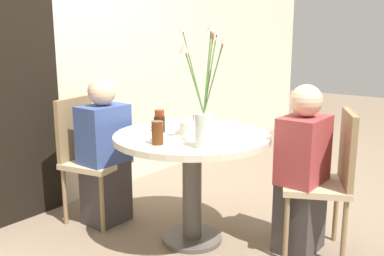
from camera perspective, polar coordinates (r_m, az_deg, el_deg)
ground_plane at (r=3.04m, az=0.00°, el=-14.68°), size 16.00×16.00×0.00m
wall_back at (r=3.62m, az=-15.95°, el=10.58°), size 8.00×0.05×2.60m
doorway_panel at (r=3.28m, az=-24.05°, el=5.04°), size 0.90×0.01×2.05m
dining_table at (r=2.82m, az=0.00°, el=-3.79°), size 1.02×1.02×0.75m
chair_right_flank at (r=3.29m, az=-13.81°, el=-3.05°), size 0.48×0.48×0.93m
chair_far_back at (r=2.83m, az=17.71°, el=-5.84°), size 0.54×0.54×0.93m
birthday_cake at (r=2.78m, az=0.27°, el=0.07°), size 0.19×0.19×0.13m
flower_vase at (r=2.41m, az=1.58°, el=3.05°), size 0.27×0.29×0.71m
side_plate at (r=2.54m, az=4.75°, el=-2.00°), size 0.16×0.16×0.01m
drink_glass_0 at (r=2.51m, az=-4.63°, el=-0.64°), size 0.07×0.07×0.14m
drink_glass_1 at (r=2.93m, az=-4.35°, el=1.18°), size 0.07×0.07×0.13m
drink_glass_2 at (r=2.84m, az=-4.36°, el=0.50°), size 0.07×0.07×0.10m
person_guest at (r=3.20m, az=-11.57°, el=-3.70°), size 0.34×0.24×1.09m
person_boy at (r=2.81m, az=14.45°, el=-6.09°), size 0.34×0.24×1.09m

